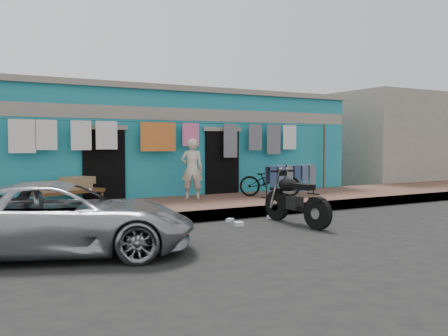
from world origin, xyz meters
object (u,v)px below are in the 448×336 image
motorcycle (296,198)px  jeans_rack (291,180)px  bicycle (270,177)px  seated_person (192,169)px  charpoy (64,192)px  car (63,217)px

motorcycle → jeans_rack: jeans_rack is taller
bicycle → seated_person: bearing=111.0°
seated_person → motorcycle: bearing=127.2°
bicycle → motorcycle: 3.14m
charpoy → car: bearing=-100.4°
bicycle → charpoy: size_ratio=0.81×
charpoy → bicycle: bearing=-8.1°
seated_person → charpoy: (-3.24, 0.25, -0.49)m
charpoy → jeans_rack: jeans_rack is taller
jeans_rack → bicycle: bearing=151.3°
bicycle → motorcycle: bicycle is taller
car → jeans_rack: size_ratio=2.18×
car → bicycle: size_ratio=2.47×
charpoy → seated_person: bearing=-4.4°
bicycle → jeans_rack: size_ratio=0.88×
charpoy → jeans_rack: bearing=-10.1°
seated_person → charpoy: seated_person is taller
car → seated_person: 5.53m
seated_person → bicycle: (2.15, -0.52, -0.26)m
motorcycle → charpoy: 5.48m
car → seated_person: (3.98, 3.81, 0.47)m
motorcycle → charpoy: size_ratio=0.85×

